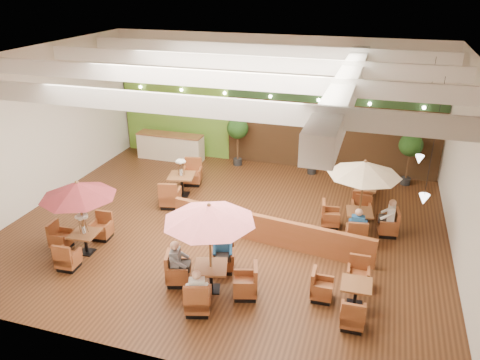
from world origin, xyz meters
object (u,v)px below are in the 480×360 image
at_px(table_2, 363,183).
at_px(diner_2, 177,259).
at_px(service_counter, 171,147).
at_px(topiary_1, 314,139).
at_px(booth_divider, 268,230).
at_px(table_3, 182,183).
at_px(diner_1, 223,247).
at_px(table_5, 365,196).
at_px(diner_3, 358,223).
at_px(topiary_0, 238,130).
at_px(table_1, 210,232).
at_px(table_4, 345,293).
at_px(topiary_2, 411,147).
at_px(table_0, 78,202).
at_px(diner_0, 197,287).
at_px(diner_4, 389,214).

xyz_separation_m(table_2, diner_2, (-4.42, -4.34, -0.93)).
height_order(service_counter, topiary_1, topiary_1).
relative_size(booth_divider, table_3, 2.27).
height_order(topiary_1, diner_1, topiary_1).
height_order(diner_1, diner_2, diner_2).
relative_size(table_5, diner_3, 2.74).
distance_m(service_counter, topiary_0, 3.27).
relative_size(service_counter, table_2, 1.20).
bearing_deg(table_5, table_1, -119.06).
bearing_deg(table_5, table_4, -91.23).
height_order(booth_divider, diner_2, diner_2).
bearing_deg(topiary_2, table_0, -138.89).
xyz_separation_m(table_5, topiary_2, (1.46, 2.24, 1.26)).
bearing_deg(diner_0, table_4, 1.23).
xyz_separation_m(topiary_1, diner_3, (2.22, -5.25, -0.76)).
bearing_deg(table_1, booth_divider, 56.48).
distance_m(booth_divider, table_5, 4.58).
distance_m(service_counter, diner_1, 9.11).
distance_m(table_5, diner_3, 3.04).
distance_m(booth_divider, diner_2, 3.28).
relative_size(service_counter, diner_1, 3.77).
bearing_deg(booth_divider, diner_4, 31.96).
xyz_separation_m(table_1, table_4, (3.44, 0.47, -1.45)).
xyz_separation_m(diner_1, diner_3, (3.48, 2.49, 0.01)).
distance_m(table_1, table_3, 6.12).
height_order(diner_0, diner_3, diner_3).
xyz_separation_m(topiary_1, diner_1, (-1.26, -7.74, -0.77)).
distance_m(topiary_1, diner_3, 5.75).
relative_size(table_0, table_4, 1.06).
relative_size(service_counter, diner_4, 3.67).
bearing_deg(table_1, diner_1, 73.89).
distance_m(booth_divider, topiary_2, 7.34).
height_order(table_4, topiary_2, topiary_2).
bearing_deg(diner_1, table_3, -70.31).
relative_size(booth_divider, table_4, 2.93).
bearing_deg(table_5, table_2, -91.94).
bearing_deg(diner_3, topiary_1, 110.29).
xyz_separation_m(table_5, diner_1, (-3.54, -5.50, 0.43)).
distance_m(table_1, topiary_2, 10.03).
xyz_separation_m(table_3, table_4, (6.53, -4.66, -0.19)).
bearing_deg(diner_4, diner_0, 141.81).
distance_m(table_5, topiary_2, 2.96).
height_order(table_0, table_4, table_0).
relative_size(booth_divider, table_1, 2.48).
bearing_deg(table_3, diner_0, -75.51).
distance_m(table_2, table_4, 4.11).
bearing_deg(diner_3, diner_0, -131.10).
bearing_deg(table_4, topiary_2, 77.66).
bearing_deg(table_0, table_1, -11.77).
xyz_separation_m(topiary_1, diner_2, (-2.20, -8.68, -0.75)).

